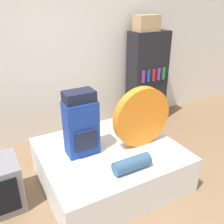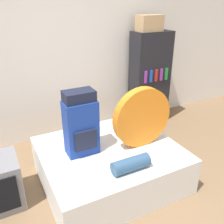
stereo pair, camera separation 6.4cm
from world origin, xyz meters
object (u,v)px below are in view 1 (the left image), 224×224
Objects in this scene: bookshelf at (147,79)px; backpack at (81,124)px; cardboard_box at (147,23)px; sleeping_roll at (132,164)px; tent_bag at (142,117)px.

backpack is at bearing -147.30° from bookshelf.
sleeping_roll is at bearing -128.33° from cardboard_box.
tent_bag is 1.88× the size of cardboard_box.
cardboard_box is at bearing 33.68° from backpack.
tent_bag is (0.67, -0.16, 0.00)m from backpack.
cardboard_box is (-0.08, -0.01, 0.89)m from bookshelf.
cardboard_box is (0.87, 1.19, 0.88)m from tent_bag.
bookshelf is 0.89m from cardboard_box.
sleeping_roll is (0.31, -0.53, -0.28)m from backpack.
cardboard_box is at bearing 51.67° from sleeping_roll.
backpack is 0.67m from sleeping_roll.
tent_bag is 1.77× the size of sleeping_roll.
backpack is at bearing 166.29° from tent_bag.
sleeping_roll is 1.07× the size of cardboard_box.
backpack is 2.04m from cardboard_box.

